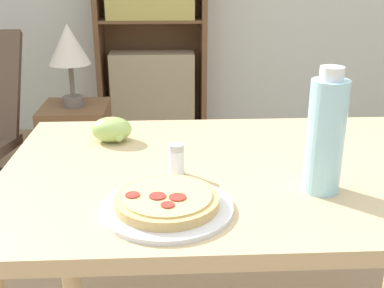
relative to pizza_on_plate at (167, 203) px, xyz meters
name	(u,v)px	position (x,y,z in m)	size (l,w,h in m)	color
dining_table	(257,207)	(0.22, 0.21, -0.13)	(1.23, 0.74, 0.77)	#D1B27F
pizza_on_plate	(167,203)	(0.00, 0.00, 0.00)	(0.26, 0.26, 0.04)	white
grape_bunch	(112,130)	(-0.15, 0.40, 0.02)	(0.11, 0.09, 0.07)	#A8CC66
drink_bottle	(326,135)	(0.33, 0.07, 0.11)	(0.08, 0.08, 0.27)	#A3DBEA
salt_shaker	(177,160)	(0.02, 0.17, 0.02)	(0.04, 0.04, 0.07)	white
bookshelf	(151,31)	(-0.11, 2.61, -0.01)	(0.77, 0.31, 1.69)	brown
side_table	(78,153)	(-0.49, 1.58, -0.52)	(0.34, 0.34, 0.53)	brown
table_lamp	(69,48)	(-0.49, 1.58, 0.04)	(0.21, 0.21, 0.42)	#665B51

